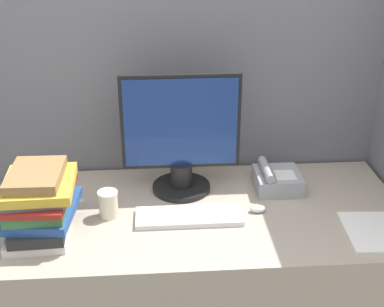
# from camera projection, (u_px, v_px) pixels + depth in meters

# --- Properties ---
(cubicle_panel_rear) EXTENTS (1.96, 0.04, 1.78)m
(cubicle_panel_rear) POSITION_uv_depth(u_px,v_px,m) (193.00, 139.00, 2.36)
(cubicle_panel_rear) COLOR slate
(cubicle_panel_rear) RESTS_ON ground_plane
(desk) EXTENTS (1.56, 0.74, 0.77)m
(desk) POSITION_uv_depth(u_px,v_px,m) (201.00, 291.00, 2.21)
(desk) COLOR tan
(desk) RESTS_ON ground_plane
(monitor) EXTENTS (0.47, 0.24, 0.49)m
(monitor) POSITION_uv_depth(u_px,v_px,m) (181.00, 141.00, 2.10)
(monitor) COLOR black
(monitor) RESTS_ON desk
(keyboard) EXTENTS (0.40, 0.14, 0.02)m
(keyboard) POSITION_uv_depth(u_px,v_px,m) (189.00, 217.00, 1.98)
(keyboard) COLOR silver
(keyboard) RESTS_ON desk
(mouse) EXTENTS (0.06, 0.04, 0.03)m
(mouse) POSITION_uv_depth(u_px,v_px,m) (258.00, 209.00, 2.03)
(mouse) COLOR silver
(mouse) RESTS_ON desk
(coffee_cup) EXTENTS (0.07, 0.07, 0.10)m
(coffee_cup) POSITION_uv_depth(u_px,v_px,m) (108.00, 204.00, 1.98)
(coffee_cup) COLOR beige
(coffee_cup) RESTS_ON desk
(book_stack) EXTENTS (0.26, 0.32, 0.25)m
(book_stack) POSITION_uv_depth(u_px,v_px,m) (39.00, 204.00, 1.85)
(book_stack) COLOR silver
(book_stack) RESTS_ON desk
(desk_telephone) EXTENTS (0.18, 0.19, 0.11)m
(desk_telephone) POSITION_uv_depth(u_px,v_px,m) (277.00, 180.00, 2.18)
(desk_telephone) COLOR #99999E
(desk_telephone) RESTS_ON desk
(paper_pile) EXTENTS (0.21, 0.27, 0.01)m
(paper_pile) POSITION_uv_depth(u_px,v_px,m) (373.00, 232.00, 1.90)
(paper_pile) COLOR white
(paper_pile) RESTS_ON desk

